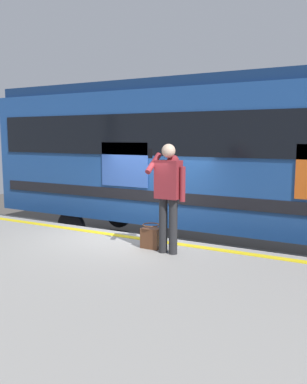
{
  "coord_description": "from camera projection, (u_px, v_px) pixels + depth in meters",
  "views": [
    {
      "loc": [
        -4.12,
        6.61,
        2.92
      ],
      "look_at": [
        -0.59,
        0.3,
        1.92
      ],
      "focal_mm": 37.99,
      "sensor_mm": 36.0,
      "label": 1
    }
  ],
  "objects": [
    {
      "name": "ground_plane",
      "position": [
        135.0,
        283.0,
        8.11
      ],
      "size": [
        25.09,
        25.09,
        0.0
      ],
      "primitive_type": "plane",
      "color": "#4C4742"
    },
    {
      "name": "platform",
      "position": [
        43.0,
        304.0,
        5.87
      ],
      "size": [
        15.02,
        5.02,
        1.02
      ],
      "primitive_type": "cube",
      "color": "gray",
      "rests_on": "ground"
    },
    {
      "name": "track_rail_far",
      "position": [
        196.0,
        244.0,
        10.76
      ],
      "size": [
        19.53,
        0.08,
        0.16
      ],
      "primitive_type": "cube",
      "color": "slate",
      "rests_on": "ground"
    },
    {
      "name": "safety_line",
      "position": [
        126.0,
        237.0,
        7.71
      ],
      "size": [
        14.72,
        0.16,
        0.01
      ],
      "primitive_type": "cube",
      "color": "yellow",
      "rests_on": "platform"
    },
    {
      "name": "train_carriage",
      "position": [
        237.0,
        153.0,
        9.19
      ],
      "size": [
        12.25,
        2.74,
        4.0
      ],
      "color": "#1E478C",
      "rests_on": "ground"
    },
    {
      "name": "handbag",
      "position": [
        151.0,
        237.0,
        6.91
      ],
      "size": [
        0.33,
        0.3,
        0.42
      ],
      "color": "#59331E",
      "rests_on": "platform"
    },
    {
      "name": "passenger",
      "position": [
        169.0,
        189.0,
        6.5
      ],
      "size": [
        0.57,
        0.55,
        1.78
      ],
      "color": "#262628",
      "rests_on": "platform"
    },
    {
      "name": "track_rail_near",
      "position": [
        172.0,
        258.0,
        9.52
      ],
      "size": [
        19.53,
        0.08,
        0.16
      ],
      "primitive_type": "cube",
      "color": "slate",
      "rests_on": "ground"
    }
  ]
}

